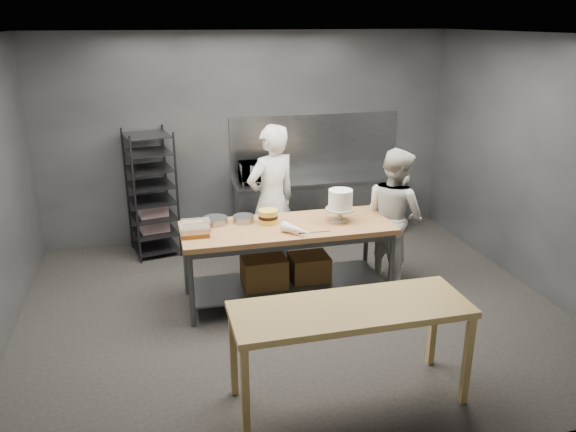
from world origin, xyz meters
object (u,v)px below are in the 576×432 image
(work_table, at_px, (285,254))
(frosted_cake_stand, at_px, (340,201))
(chef_right, at_px, (394,216))
(layer_cake, at_px, (268,216))
(near_counter, at_px, (351,316))
(microwave, at_px, (259,172))
(chef_behind, at_px, (272,201))
(speed_rack, at_px, (152,194))

(work_table, height_order, frosted_cake_stand, frosted_cake_stand)
(chef_right, xyz_separation_m, layer_cake, (-1.60, -0.05, 0.15))
(layer_cake, bearing_deg, near_counter, -83.06)
(microwave, bearing_deg, frosted_cake_stand, -72.98)
(work_table, distance_m, chef_behind, 0.86)
(layer_cake, bearing_deg, chef_right, 1.82)
(work_table, bearing_deg, microwave, 87.96)
(near_counter, xyz_separation_m, frosted_cake_stand, (0.57, 1.93, 0.35))
(chef_right, distance_m, layer_cake, 1.60)
(chef_behind, bearing_deg, work_table, 66.68)
(chef_behind, xyz_separation_m, layer_cake, (-0.18, -0.64, 0.03))
(chef_behind, distance_m, frosted_cake_stand, 1.02)
(chef_behind, bearing_deg, near_counter, 68.96)
(near_counter, relative_size, chef_behind, 1.03)
(work_table, height_order, chef_behind, chef_behind)
(chef_behind, bearing_deg, speed_rack, -58.10)
(chef_behind, relative_size, frosted_cake_stand, 5.15)
(work_table, bearing_deg, chef_behind, 89.17)
(chef_right, bearing_deg, speed_rack, 41.27)
(chef_behind, bearing_deg, microwave, -115.33)
(work_table, distance_m, chef_right, 1.46)
(frosted_cake_stand, bearing_deg, chef_behind, 129.51)
(near_counter, relative_size, microwave, 3.69)
(speed_rack, distance_m, chef_right, 3.31)
(layer_cake, bearing_deg, speed_rack, 127.20)
(chef_behind, bearing_deg, frosted_cake_stand, 107.03)
(chef_behind, distance_m, chef_right, 1.53)
(speed_rack, xyz_separation_m, chef_behind, (1.46, -1.05, 0.12))
(speed_rack, distance_m, frosted_cake_stand, 2.80)
(near_counter, bearing_deg, work_table, 92.33)
(layer_cake, bearing_deg, microwave, 82.25)
(microwave, distance_m, frosted_cake_stand, 1.99)
(chef_behind, relative_size, chef_right, 1.15)
(chef_right, relative_size, microwave, 3.13)
(near_counter, height_order, layer_cake, layer_cake)
(speed_rack, distance_m, microwave, 1.53)
(speed_rack, xyz_separation_m, layer_cake, (1.28, -1.68, 0.14))
(near_counter, relative_size, speed_rack, 1.14)
(frosted_cake_stand, xyz_separation_m, layer_cake, (-0.82, 0.14, -0.16))
(near_counter, xyz_separation_m, layer_cake, (-0.25, 2.07, 0.19))
(chef_right, bearing_deg, microwave, 19.24)
(microwave, height_order, frosted_cake_stand, frosted_cake_stand)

